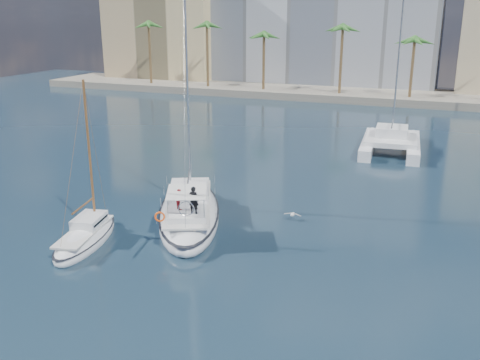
% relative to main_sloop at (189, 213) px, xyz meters
% --- Properties ---
extents(ground, '(160.00, 160.00, 0.00)m').
position_rel_main_sloop_xyz_m(ground, '(3.90, -2.04, -0.56)').
color(ground, black).
rests_on(ground, ground).
extents(quay, '(120.00, 14.00, 1.20)m').
position_rel_main_sloop_xyz_m(quay, '(3.90, 58.96, 0.04)').
color(quay, gray).
rests_on(quay, ground).
extents(building_modern, '(42.00, 16.00, 28.00)m').
position_rel_main_sloop_xyz_m(building_modern, '(-8.10, 70.96, 13.44)').
color(building_modern, silver).
rests_on(building_modern, ground).
extents(building_tan_left, '(22.00, 14.00, 22.00)m').
position_rel_main_sloop_xyz_m(building_tan_left, '(-38.10, 66.96, 10.44)').
color(building_tan_left, tan).
rests_on(building_tan_left, ground).
extents(palm_left, '(3.60, 3.60, 12.30)m').
position_rel_main_sloop_xyz_m(palm_left, '(-30.10, 54.96, 9.72)').
color(palm_left, brown).
rests_on(palm_left, ground).
extents(palm_centre, '(3.60, 3.60, 12.30)m').
position_rel_main_sloop_xyz_m(palm_centre, '(3.90, 54.96, 9.72)').
color(palm_centre, brown).
rests_on(palm_centre, ground).
extents(main_sloop, '(8.94, 13.18, 18.78)m').
position_rel_main_sloop_xyz_m(main_sloop, '(0.00, 0.00, 0.00)').
color(main_sloop, white).
rests_on(main_sloop, ground).
extents(small_sloop, '(3.74, 7.52, 10.35)m').
position_rel_main_sloop_xyz_m(small_sloop, '(-4.17, -5.71, -0.16)').
color(small_sloop, white).
rests_on(small_sloop, ground).
extents(catamaran, '(6.44, 11.57, 16.40)m').
position_rel_main_sloop_xyz_m(catamaran, '(10.41, 24.67, 0.57)').
color(catamaran, white).
rests_on(catamaran, ground).
extents(seagull, '(1.20, 0.52, 0.22)m').
position_rel_main_sloop_xyz_m(seagull, '(6.52, 2.58, -0.12)').
color(seagull, silver).
rests_on(seagull, ground).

